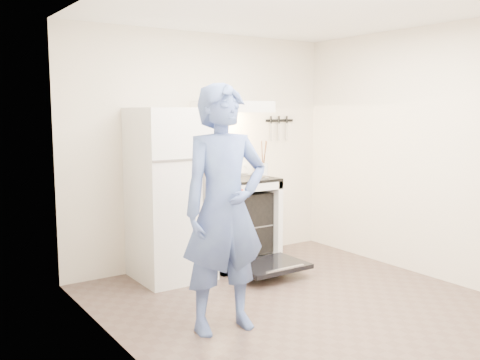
% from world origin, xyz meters
% --- Properties ---
extents(floor, '(3.60, 3.60, 0.00)m').
position_xyz_m(floor, '(0.00, 0.00, 0.00)').
color(floor, '#4D3D36').
rests_on(floor, ground).
extents(back_wall, '(3.20, 0.02, 2.50)m').
position_xyz_m(back_wall, '(0.00, 1.80, 1.25)').
color(back_wall, beige).
rests_on(back_wall, ground).
extents(refrigerator, '(0.70, 0.70, 1.70)m').
position_xyz_m(refrigerator, '(-0.58, 1.45, 0.85)').
color(refrigerator, silver).
rests_on(refrigerator, floor).
extents(stove_body, '(0.76, 0.65, 0.92)m').
position_xyz_m(stove_body, '(0.23, 1.48, 0.46)').
color(stove_body, silver).
rests_on(stove_body, floor).
extents(cooktop, '(0.76, 0.65, 0.03)m').
position_xyz_m(cooktop, '(0.23, 1.48, 0.94)').
color(cooktop, black).
rests_on(cooktop, stove_body).
extents(backsplash, '(0.76, 0.07, 0.20)m').
position_xyz_m(backsplash, '(0.23, 1.76, 1.05)').
color(backsplash, silver).
rests_on(backsplash, cooktop).
extents(oven_door, '(0.70, 0.54, 0.04)m').
position_xyz_m(oven_door, '(0.23, 0.88, 0.12)').
color(oven_door, black).
rests_on(oven_door, floor).
extents(oven_rack, '(0.60, 0.52, 0.01)m').
position_xyz_m(oven_rack, '(0.23, 1.48, 0.44)').
color(oven_rack, gray).
rests_on(oven_rack, stove_body).
extents(range_hood, '(0.76, 0.50, 0.12)m').
position_xyz_m(range_hood, '(0.23, 1.55, 1.71)').
color(range_hood, silver).
rests_on(range_hood, back_wall).
extents(knife_strip, '(0.40, 0.02, 0.03)m').
position_xyz_m(knife_strip, '(1.05, 1.79, 1.55)').
color(knife_strip, black).
rests_on(knife_strip, back_wall).
extents(pizza_stone, '(0.33, 0.33, 0.02)m').
position_xyz_m(pizza_stone, '(0.32, 1.56, 0.45)').
color(pizza_stone, olive).
rests_on(pizza_stone, oven_rack).
extents(tea_kettle, '(0.21, 0.17, 0.26)m').
position_xyz_m(tea_kettle, '(0.08, 1.69, 1.08)').
color(tea_kettle, '#B5B5BA').
rests_on(tea_kettle, cooktop).
extents(utensil_jar, '(0.09, 0.09, 0.13)m').
position_xyz_m(utensil_jar, '(0.48, 1.32, 1.05)').
color(utensil_jar, silver).
rests_on(utensil_jar, cooktop).
extents(person, '(0.73, 0.52, 1.88)m').
position_xyz_m(person, '(-0.82, 0.07, 0.94)').
color(person, navy).
rests_on(person, floor).
extents(dutch_oven, '(0.32, 0.25, 0.22)m').
position_xyz_m(dutch_oven, '(-0.57, 0.45, 0.98)').
color(dutch_oven, red).
rests_on(dutch_oven, person).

